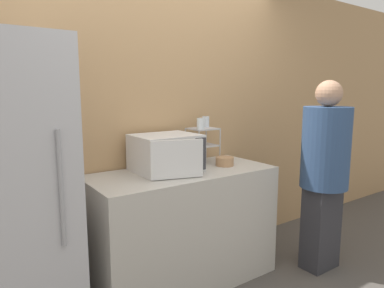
# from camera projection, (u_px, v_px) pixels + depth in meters

# --- Properties ---
(wall_back) EXTENTS (8.00, 0.06, 2.60)m
(wall_back) POSITION_uv_depth(u_px,v_px,m) (159.00, 119.00, 2.92)
(wall_back) COLOR tan
(wall_back) RESTS_ON ground_plane
(counter) EXTENTS (1.47, 0.66, 0.92)m
(counter) POSITION_uv_depth(u_px,v_px,m) (183.00, 227.00, 2.75)
(counter) COLOR #B7B2A8
(counter) RESTS_ON ground_plane
(microwave) EXTENTS (0.50, 0.54, 0.29)m
(microwave) POSITION_uv_depth(u_px,v_px,m) (166.00, 153.00, 2.66)
(microwave) COLOR silver
(microwave) RESTS_ON counter
(dish_rack) EXTENTS (0.23, 0.21, 0.30)m
(dish_rack) POSITION_uv_depth(u_px,v_px,m) (203.00, 138.00, 2.97)
(dish_rack) COLOR #B2B2B7
(dish_rack) RESTS_ON counter
(glass_front_left) EXTENTS (0.06, 0.06, 0.10)m
(glass_front_left) POSITION_uv_depth(u_px,v_px,m) (201.00, 124.00, 2.86)
(glass_front_left) COLOR silver
(glass_front_left) RESTS_ON dish_rack
(glass_back_right) EXTENTS (0.06, 0.06, 0.10)m
(glass_back_right) POSITION_uv_depth(u_px,v_px,m) (206.00, 122.00, 3.04)
(glass_back_right) COLOR silver
(glass_back_right) RESTS_ON dish_rack
(bowl) EXTENTS (0.15, 0.15, 0.07)m
(bowl) POSITION_uv_depth(u_px,v_px,m) (225.00, 161.00, 2.87)
(bowl) COLOR #AD7F56
(bowl) RESTS_ON counter
(person) EXTENTS (0.39, 0.39, 1.63)m
(person) POSITION_uv_depth(u_px,v_px,m) (324.00, 167.00, 2.89)
(person) COLOR #2D2D33
(person) RESTS_ON ground_plane
(refrigerator) EXTENTS (0.66, 0.67, 1.85)m
(refrigerator) POSITION_uv_depth(u_px,v_px,m) (12.00, 196.00, 2.01)
(refrigerator) COLOR #B7B7BC
(refrigerator) RESTS_ON ground_plane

